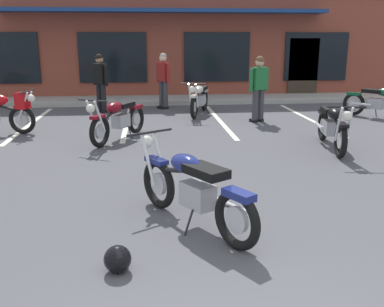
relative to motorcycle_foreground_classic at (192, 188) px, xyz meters
The scene contains 13 objects.
ground_plane 1.81m from the motorcycle_foreground_classic, 83.73° to the left, with size 80.00×80.00×0.00m, color #47474C.
sidewalk_kerb 10.18m from the motorcycle_foreground_classic, 88.92° to the left, with size 22.00×1.80×0.14m, color #A8A59E.
brick_storefront_building 13.85m from the motorcycle_foreground_classic, 89.20° to the left, with size 18.16×6.64×3.78m.
painted_stall_lines 6.59m from the motorcycle_foreground_classic, 88.34° to the left, with size 7.40×4.80×0.01m.
motorcycle_foreground_classic is the anchor object (origin of this frame).
motorcycle_black_cruiser 8.57m from the motorcycle_foreground_classic, 47.94° to the left, with size 1.51×1.77×0.98m.
motorcycle_blue_standard 7.55m from the motorcycle_foreground_classic, 82.54° to the left, with size 0.98×2.04×0.98m.
motorcycle_green_cafe_racer 4.65m from the motorcycle_foreground_classic, 103.78° to the left, with size 1.27×1.91×0.98m.
motorcycle_orange_scrambler 4.55m from the motorcycle_foreground_classic, 47.21° to the left, with size 0.75×2.10×0.98m.
person_in_black_shirt 8.69m from the motorcycle_foreground_classic, 89.89° to the left, with size 0.43×0.55×1.68m.
person_in_shorts_foreground 8.36m from the motorcycle_foreground_classic, 102.50° to the left, with size 0.50×0.49×1.68m.
person_by_back_row 6.67m from the motorcycle_foreground_classic, 69.32° to the left, with size 0.58×0.39×1.68m.
helmet_on_pavement 1.30m from the motorcycle_foreground_classic, 129.49° to the right, with size 0.26×0.26×0.26m.
Camera 1 is at (-0.68, -2.42, 2.12)m, focal length 40.78 mm.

